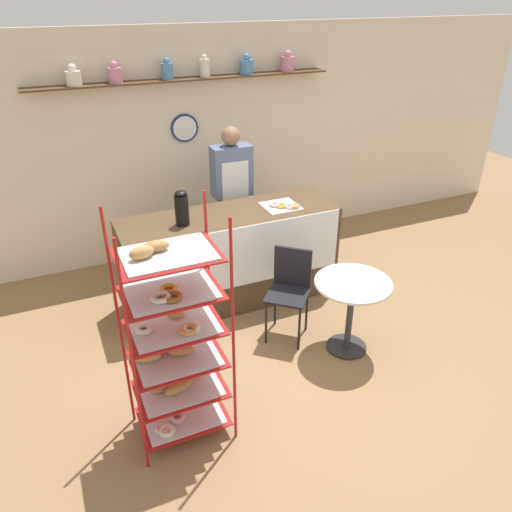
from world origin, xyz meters
name	(u,v)px	position (x,y,z in m)	size (l,w,h in m)	color
ground_plane	(272,353)	(0.00, 0.00, 0.00)	(14.00, 14.00, 0.00)	olive
back_wall	(187,145)	(0.00, 2.43, 1.37)	(10.00, 0.30, 2.70)	beige
display_counter	(230,258)	(0.00, 1.04, 0.51)	(2.26, 0.71, 1.02)	#4C3823
pastry_rack	(174,344)	(-1.03, -0.53, 0.82)	(0.70, 0.50, 1.84)	#A51919
person_worker	(232,195)	(0.27, 1.67, 0.95)	(0.44, 0.23, 1.73)	#282833
cafe_table	(352,299)	(0.69, -0.21, 0.55)	(0.69, 0.69, 0.74)	#262628
cafe_chair	(290,284)	(0.30, 0.25, 0.55)	(0.54, 0.54, 0.89)	black
coffee_carafe	(182,208)	(-0.50, 0.98, 1.19)	(0.13, 0.13, 0.35)	black
donut_tray_counter	(283,206)	(0.57, 0.97, 1.03)	(0.36, 0.35, 0.05)	silver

